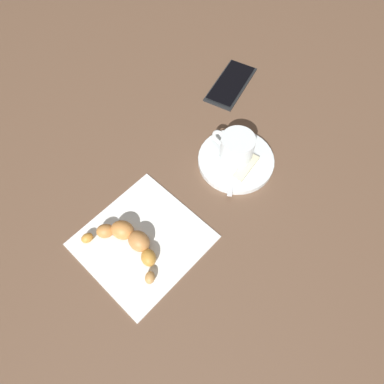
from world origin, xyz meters
TOP-DOWN VIEW (x-y plane):
  - ground_plane at (0.00, 0.00)m, footprint 1.80×1.80m
  - saucer at (0.10, 0.03)m, footprint 0.15×0.15m
  - espresso_cup at (0.10, 0.04)m, footprint 0.06×0.09m
  - teaspoon at (0.09, 0.02)m, footprint 0.08×0.10m
  - sugar_packet at (0.10, -0.00)m, footprint 0.07×0.05m
  - napkin at (-0.13, -0.03)m, footprint 0.24×0.24m
  - croissant at (-0.15, -0.02)m, footprint 0.11×0.14m
  - cell_phone at (0.21, 0.21)m, footprint 0.16×0.13m

SIDE VIEW (x-z plane):
  - ground_plane at x=0.00m, z-range 0.00..0.00m
  - napkin at x=-0.13m, z-range 0.00..0.00m
  - cell_phone at x=0.21m, z-range 0.00..0.01m
  - saucer at x=0.10m, z-range 0.00..0.01m
  - teaspoon at x=0.09m, z-range 0.01..0.02m
  - sugar_packet at x=0.10m, z-range 0.01..0.02m
  - croissant at x=-0.15m, z-range 0.00..0.03m
  - espresso_cup at x=0.10m, z-range 0.01..0.07m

